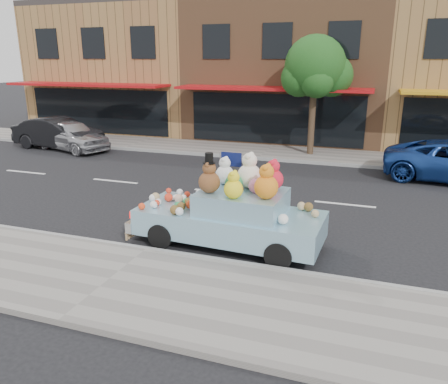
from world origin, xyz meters
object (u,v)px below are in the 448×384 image
at_px(car_silver, 71,135).
at_px(art_car, 231,213).
at_px(street_tree, 315,71).
at_px(car_dark, 58,133).

bearing_deg(car_silver, art_car, -109.43).
xyz_separation_m(street_tree, car_silver, (-11.04, -2.37, -2.97)).
height_order(street_tree, car_dark, street_tree).
bearing_deg(street_tree, art_car, -91.97).
bearing_deg(car_silver, street_tree, -60.08).
bearing_deg(car_dark, street_tree, -75.85).
xyz_separation_m(car_silver, art_car, (10.68, -8.12, 0.08)).
relative_size(street_tree, art_car, 1.14).
height_order(car_dark, art_car, art_car).
bearing_deg(art_car, street_tree, 90.98).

